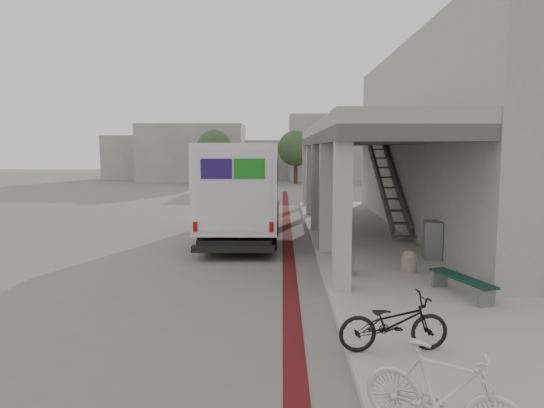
{
  "coord_description": "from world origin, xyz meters",
  "views": [
    {
      "loc": [
        0.81,
        -13.84,
        3.18
      ],
      "look_at": [
        0.52,
        -0.09,
        1.6
      ],
      "focal_mm": 32.0,
      "sensor_mm": 36.0,
      "label": 1
    }
  ],
  "objects_px": {
    "bench": "(462,282)",
    "bicycle_cream": "(443,393)",
    "bicycle_black": "(394,323)",
    "fedex_truck": "(243,188)",
    "utility_cabinet": "(432,240)"
  },
  "relations": [
    {
      "from": "bicycle_cream",
      "to": "bicycle_black",
      "type": "bearing_deg",
      "value": 33.98
    },
    {
      "from": "bench",
      "to": "bicycle_black",
      "type": "xyz_separation_m",
      "value": [
        -2.05,
        -2.79,
        0.15
      ]
    },
    {
      "from": "bench",
      "to": "utility_cabinet",
      "type": "bearing_deg",
      "value": 63.55
    },
    {
      "from": "fedex_truck",
      "to": "bicycle_black",
      "type": "relative_size",
      "value": 4.68
    },
    {
      "from": "fedex_truck",
      "to": "bench",
      "type": "relative_size",
      "value": 4.48
    },
    {
      "from": "utility_cabinet",
      "to": "fedex_truck",
      "type": "bearing_deg",
      "value": 156.3
    },
    {
      "from": "utility_cabinet",
      "to": "bicycle_black",
      "type": "xyz_separation_m",
      "value": [
        -2.5,
        -6.28,
        -0.09
      ]
    },
    {
      "from": "bench",
      "to": "utility_cabinet",
      "type": "relative_size",
      "value": 1.66
    },
    {
      "from": "fedex_truck",
      "to": "utility_cabinet",
      "type": "distance_m",
      "value": 6.83
    },
    {
      "from": "fedex_truck",
      "to": "bicycle_black",
      "type": "bearing_deg",
      "value": -73.23
    },
    {
      "from": "bench",
      "to": "bicycle_cream",
      "type": "relative_size",
      "value": 1.02
    },
    {
      "from": "bench",
      "to": "bicycle_cream",
      "type": "distance_m",
      "value": 5.46
    },
    {
      "from": "utility_cabinet",
      "to": "bicycle_black",
      "type": "distance_m",
      "value": 6.76
    },
    {
      "from": "bench",
      "to": "bicycle_cream",
      "type": "bearing_deg",
      "value": -131.11
    },
    {
      "from": "fedex_truck",
      "to": "bicycle_cream",
      "type": "distance_m",
      "value": 12.74
    }
  ]
}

